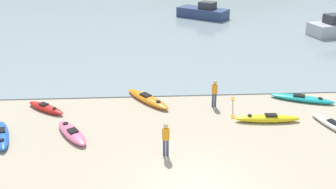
{
  "coord_description": "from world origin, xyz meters",
  "views": [
    {
      "loc": [
        -1.81,
        -12.03,
        9.09
      ],
      "look_at": [
        -0.65,
        8.04,
        0.5
      ],
      "focal_mm": 42.0,
      "sensor_mm": 36.0,
      "label": 1
    }
  ],
  "objects": [
    {
      "name": "kayak_on_sand_2",
      "position": [
        -1.79,
        8.24,
        0.18
      ],
      "size": [
        2.72,
        3.29,
        0.4
      ],
      "color": "orange",
      "rests_on": "ground_plane"
    },
    {
      "name": "loose_paddle",
      "position": [
        2.86,
        7.2,
        0.01
      ],
      "size": [
        0.75,
        2.76,
        0.03
      ],
      "color": "black",
      "rests_on": "ground_plane"
    },
    {
      "name": "kayak_on_sand_0",
      "position": [
        -7.26,
        7.39,
        0.17
      ],
      "size": [
        2.43,
        2.08,
        0.38
      ],
      "color": "red",
      "rests_on": "ground_plane"
    },
    {
      "name": "kayak_on_sand_5",
      "position": [
        -8.6,
        4.42,
        0.18
      ],
      "size": [
        1.57,
        2.98,
        0.41
      ],
      "color": "blue",
      "rests_on": "ground_plane"
    },
    {
      "name": "person_near_foreground",
      "position": [
        -1.06,
        2.49,
        0.9
      ],
      "size": [
        0.32,
        0.21,
        1.57
      ],
      "color": "#384260",
      "rests_on": "ground_plane"
    },
    {
      "name": "kayak_on_sand_4",
      "position": [
        6.95,
        7.86,
        0.15
      ],
      "size": [
        3.52,
        2.03,
        0.34
      ],
      "color": "teal",
      "rests_on": "ground_plane"
    },
    {
      "name": "moored_boat_0",
      "position": [
        4.41,
        29.87,
        0.68
      ],
      "size": [
        5.58,
        4.92,
        1.76
      ],
      "color": "navy",
      "rests_on": "bay_water"
    },
    {
      "name": "kayak_on_sand_3",
      "position": [
        -5.39,
        4.49,
        0.17
      ],
      "size": [
        2.1,
        2.79,
        0.38
      ],
      "color": "#E5668C",
      "rests_on": "ground_plane"
    },
    {
      "name": "kayak_on_sand_1",
      "position": [
        4.24,
        5.42,
        0.18
      ],
      "size": [
        3.34,
        0.79,
        0.4
      ],
      "color": "yellow",
      "rests_on": "ground_plane"
    },
    {
      "name": "person_near_waterline",
      "position": [
        1.84,
        7.37,
        0.88
      ],
      "size": [
        0.31,
        0.27,
        1.54
      ],
      "color": "#384260",
      "rests_on": "ground_plane"
    },
    {
      "name": "kayak_on_sand_6",
      "position": [
        7.31,
        4.46,
        0.15
      ],
      "size": [
        1.62,
        3.22,
        0.34
      ],
      "color": "white",
      "rests_on": "ground_plane"
    }
  ]
}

